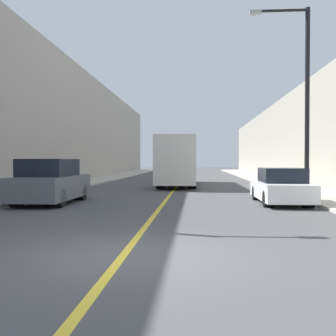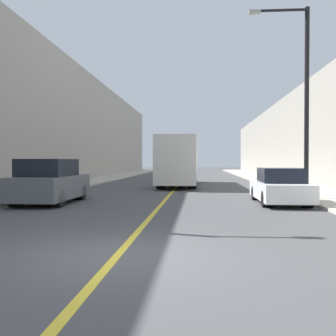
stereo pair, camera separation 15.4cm
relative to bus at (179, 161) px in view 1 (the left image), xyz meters
name	(u,v)px [view 1 (the left image)]	position (x,y,z in m)	size (l,w,h in m)	color
ground_plane	(123,256)	(-0.09, -20.48, -1.74)	(200.00, 200.00, 0.00)	#474749
sidewalk_left	(104,178)	(-7.58, 9.52, -1.68)	(3.28, 72.00, 0.12)	#B2AA9E
sidewalk_right	(263,179)	(7.40, 9.52, -1.68)	(3.28, 72.00, 0.12)	#B2AA9E
building_row_left	(67,125)	(-11.22, 9.52, 3.41)	(4.00, 72.00, 10.29)	gray
building_row_right	(303,139)	(11.04, 9.52, 2.01)	(4.00, 72.00, 7.49)	gray
road_center_line	(182,179)	(-0.09, 9.52, -1.74)	(0.16, 72.00, 0.01)	gold
bus	(179,161)	(0.00, 0.00, 0.00)	(2.47, 10.63, 3.25)	silver
parked_suv_left	(50,183)	(-4.67, -11.99, -0.90)	(2.01, 4.53, 1.80)	#51565B
car_right_near	(281,187)	(4.64, -11.40, -1.09)	(1.82, 4.45, 1.44)	silver
street_lamp_right	(302,91)	(5.85, -9.93, 3.05)	(2.60, 0.24, 8.27)	black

